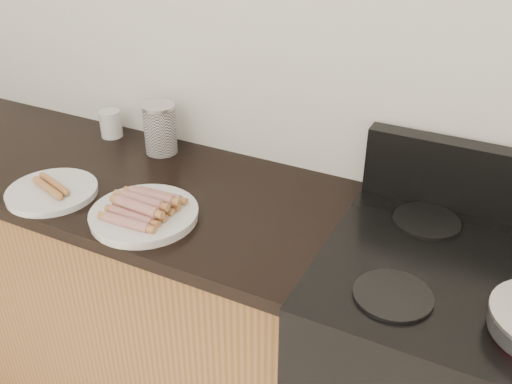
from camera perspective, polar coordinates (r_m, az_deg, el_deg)
The scene contains 12 objects.
wall_back at distance 1.77m, azimuth -0.38°, elevation 15.21°, with size 4.00×0.04×2.60m, color silver.
cabinet_base at distance 2.33m, azimuth -19.58°, elevation -6.54°, with size 2.20×0.59×0.86m, color #995B3A.
counter_slab at distance 2.10m, azimuth -21.67°, elevation 3.33°, with size 2.20×0.62×0.04m, color black.
stove_panel at distance 1.66m, azimuth 23.72°, elevation 0.54°, with size 0.76×0.06×0.20m, color black.
burner_near_left at distance 1.34m, azimuth 13.54°, elevation -10.01°, with size 0.18×0.18×0.01m, color black.
burner_far_left at distance 1.61m, azimuth 16.70°, elevation -2.78°, with size 0.18×0.18×0.01m, color black.
main_plate at distance 1.61m, azimuth -11.11°, elevation -2.34°, with size 0.30×0.30×0.02m, color white.
side_plate at distance 1.79m, azimuth -19.72°, elevation 0.03°, with size 0.27×0.27×0.02m, color white.
hotdog_pile at distance 1.59m, azimuth -11.23°, elevation -1.36°, with size 0.13×0.19×0.05m.
plain_sausages at distance 1.78m, azimuth -19.83°, elevation 0.59°, with size 0.14×0.09×0.02m.
canister at distance 1.93m, azimuth -9.58°, elevation 6.27°, with size 0.11×0.11×0.17m.
mug at distance 2.10m, azimuth -14.32°, elevation 6.63°, with size 0.08×0.08×0.10m, color white.
Camera 1 is at (0.78, 0.49, 1.77)m, focal length 40.00 mm.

